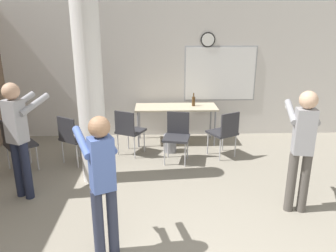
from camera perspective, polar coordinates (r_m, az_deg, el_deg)
name	(u,v)px	position (r m, az deg, el deg)	size (l,w,h in m)	color
wall_back	(170,71)	(7.03, 0.37, 9.52)	(8.00, 0.15, 2.80)	silver
support_pillar	(90,93)	(4.98, -13.41, 5.69)	(0.39, 0.39, 2.80)	white
folding_table	(176,109)	(6.65, 1.41, 2.96)	(1.64, 0.64, 0.76)	beige
bottle_on_table	(194,101)	(6.68, 4.47, 4.37)	(0.07, 0.07, 0.27)	#4C3319
waste_bin	(170,143)	(6.30, 0.33, -3.01)	(0.25, 0.25, 0.34)	gray
chair_near_pillar	(73,136)	(5.90, -16.17, -1.69)	(0.61, 0.61, 0.87)	#2D2D33
chair_table_right	(225,131)	(6.03, 9.86, -0.81)	(0.60, 0.60, 0.87)	#2D2D33
chair_by_left_wall	(16,142)	(5.93, -24.99, -2.57)	(0.62, 0.62, 0.87)	#2D2D33
chair_table_left	(129,129)	(6.08, -6.86, -0.52)	(0.59, 0.59, 0.87)	#2D2D33
chair_table_front	(177,134)	(5.79, 1.58, -1.32)	(0.52, 0.52, 0.87)	#2D2D33
person_playing_front	(102,177)	(3.38, -11.45, -8.64)	(0.51, 0.62, 1.55)	#2D3347
person_playing_side	(302,143)	(4.43, 22.35, -2.69)	(0.43, 0.66, 1.61)	#514C47
person_watching_back	(18,132)	(4.88, -24.62, -0.96)	(0.55, 0.66, 1.65)	#1E2338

